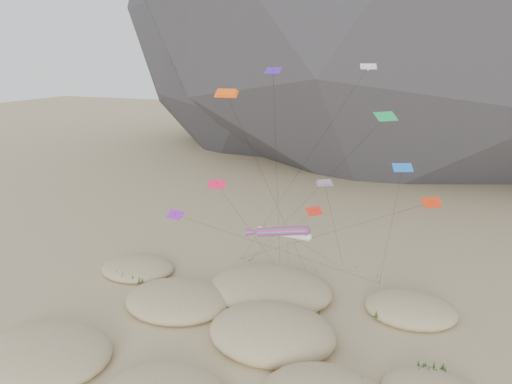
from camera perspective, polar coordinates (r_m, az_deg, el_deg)
ground at (r=54.40m, az=-2.06°, el=-18.19°), size 500.00×500.00×0.00m
dunes at (r=57.80m, az=-2.31°, el=-15.12°), size 50.89×35.22×4.08m
dune_grass at (r=57.76m, az=-1.00°, el=-15.01°), size 42.55×29.88×1.50m
kite_stakes at (r=73.17m, az=6.41°, el=-8.79°), size 20.86×5.66×0.30m
rainbow_tube_kite at (r=57.65m, az=2.66°, el=-4.53°), size 7.54×18.06×11.28m
white_tube_kite at (r=59.42m, az=3.38°, el=-4.73°), size 7.33×13.84×10.37m
orange_parafoil at (r=61.66m, az=-3.30°, el=10.96°), size 9.53×9.70×26.08m
multi_parafoil at (r=59.48m, az=7.87°, el=0.87°), size 2.08×12.84×15.88m
delta_kites at (r=56.25m, az=6.85°, el=3.13°), size 30.50×16.99×29.12m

